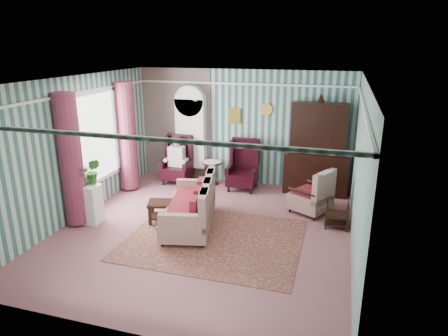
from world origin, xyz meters
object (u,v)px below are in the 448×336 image
(wingback_right, at_px, (243,165))
(floral_armchair, at_px, (311,191))
(bookcase, at_px, (191,138))
(seated_woman, at_px, (177,161))
(sofa, at_px, (189,200))
(round_side_table, at_px, (212,173))
(dresser_hutch, at_px, (317,146))
(nest_table, at_px, (337,215))
(plant_stand, at_px, (87,204))
(coffee_table, at_px, (170,212))
(wingback_left, at_px, (177,160))

(wingback_right, xyz_separation_m, floral_armchair, (1.75, -0.95, -0.13))
(bookcase, xyz_separation_m, floral_armchair, (3.25, -1.34, -0.63))
(wingback_right, xyz_separation_m, seated_woman, (-1.75, 0.00, -0.04))
(bookcase, bearing_deg, wingback_right, -14.57)
(sofa, bearing_deg, round_side_table, -4.93)
(dresser_hutch, distance_m, round_side_table, 2.75)
(nest_table, bearing_deg, bookcase, 153.08)
(dresser_hutch, height_order, wingback_right, dresser_hutch)
(nest_table, height_order, floral_armchair, floral_armchair)
(bookcase, distance_m, plant_stand, 3.39)
(wingback_right, bearing_deg, dresser_hutch, 8.77)
(round_side_table, bearing_deg, plant_stand, -120.38)
(floral_armchair, relative_size, coffee_table, 1.16)
(seated_woman, distance_m, nest_table, 4.37)
(wingback_right, height_order, nest_table, wingback_right)
(wingback_left, height_order, round_side_table, wingback_left)
(wingback_right, xyz_separation_m, coffee_table, (-0.97, -2.26, -0.41))
(wingback_left, relative_size, floral_armchair, 1.27)
(round_side_table, xyz_separation_m, nest_table, (3.17, -1.70, -0.03))
(plant_stand, relative_size, floral_armchair, 0.81)
(wingback_left, distance_m, floral_armchair, 3.63)
(plant_stand, bearing_deg, floral_armchair, 22.71)
(nest_table, relative_size, floral_armchair, 0.55)
(nest_table, bearing_deg, wingback_right, 146.25)
(dresser_hutch, bearing_deg, round_side_table, -177.36)
(bookcase, xyz_separation_m, wingback_right, (1.50, -0.39, -0.50))
(plant_stand, relative_size, sofa, 0.40)
(coffee_table, bearing_deg, dresser_hutch, 42.91)
(wingback_right, distance_m, coffee_table, 2.49)
(dresser_hutch, height_order, round_side_table, dresser_hutch)
(dresser_hutch, bearing_deg, seated_woman, -175.59)
(bookcase, height_order, sofa, bookcase)
(wingback_left, height_order, seated_woman, wingback_left)
(bookcase, bearing_deg, nest_table, -26.92)
(wingback_right, relative_size, plant_stand, 1.56)
(wingback_left, bearing_deg, coffee_table, -70.89)
(wingback_left, bearing_deg, seated_woman, 0.00)
(nest_table, xyz_separation_m, floral_armchair, (-0.57, 0.60, 0.22))
(plant_stand, xyz_separation_m, coffee_table, (1.58, 0.49, -0.19))
(dresser_hutch, height_order, nest_table, dresser_hutch)
(plant_stand, distance_m, sofa, 2.09)
(seated_woman, bearing_deg, wingback_left, 0.00)
(dresser_hutch, xyz_separation_m, plant_stand, (-4.30, -3.02, -0.78))
(round_side_table, xyz_separation_m, coffee_table, (-0.12, -2.41, -0.09))
(dresser_hutch, bearing_deg, floral_armchair, -90.00)
(dresser_hutch, relative_size, wingback_left, 1.89)
(floral_armchair, distance_m, coffee_table, 3.03)
(wingback_right, bearing_deg, sofa, -102.18)
(dresser_hutch, distance_m, sofa, 3.50)
(bookcase, xyz_separation_m, plant_stand, (-1.05, -3.14, -0.72))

